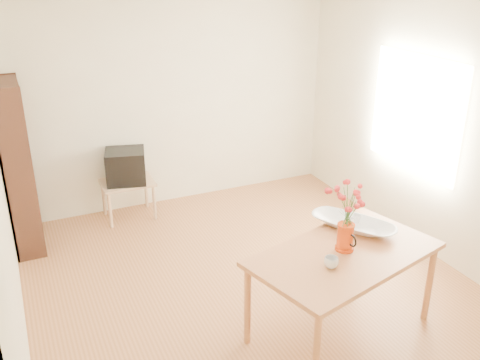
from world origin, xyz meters
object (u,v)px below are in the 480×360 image
table (344,260)px  television (125,165)px  bowl (355,205)px  pitcher (345,238)px  mug (331,262)px

table → television: bearing=96.3°
bowl → television: size_ratio=0.90×
pitcher → television: 3.00m
television → table: bearing=-54.6°
table → television: size_ratio=3.18×
bowl → television: bowl is taller
table → television: television is taller
table → mug: size_ratio=15.28×
bowl → television: (-1.39, 2.51, -0.32)m
mug → bowl: (0.52, 0.45, 0.18)m
mug → bowl: size_ratio=0.23×
table → television: 3.02m
mug → bowl: bearing=177.5°
table → mug: bearing=-162.7°
mug → television: 3.09m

